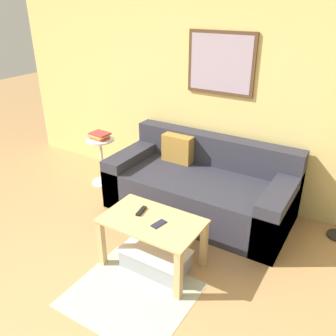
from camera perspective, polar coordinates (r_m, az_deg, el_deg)
wall_back at (r=4.15m, az=6.14°, el=12.63°), size 5.60×0.09×2.55m
area_rug at (r=3.12m, az=-5.91°, el=-19.49°), size 0.98×0.87×0.01m
couch at (r=3.99m, az=5.22°, el=-3.19°), size 1.99×0.96×0.80m
coffee_table at (r=3.15m, az=-2.56°, el=-9.89°), size 0.87×0.53×0.48m
storage_bin at (r=3.29m, az=-2.05°, el=-14.28°), size 0.60×0.35×0.19m
side_table at (r=4.62m, az=-10.60°, el=1.75°), size 0.36×0.36×0.61m
book_stack at (r=4.53m, az=-10.95°, el=5.12°), size 0.26×0.20×0.08m
remote_control at (r=3.20m, az=-4.31°, el=-6.89°), size 0.06×0.15×0.02m
cell_phone at (r=3.03m, az=-1.49°, el=-8.95°), size 0.09×0.15×0.01m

